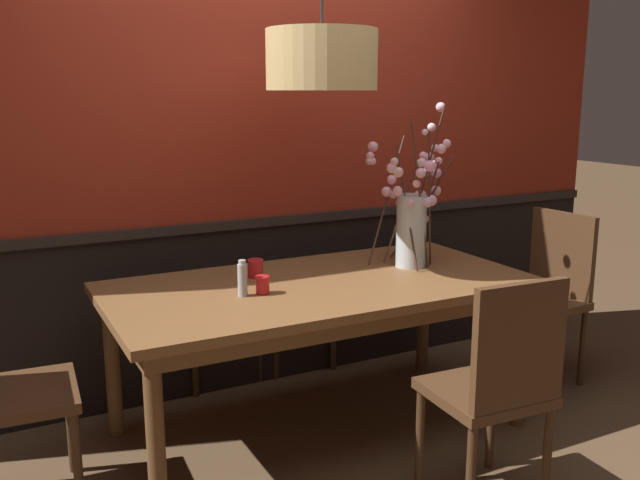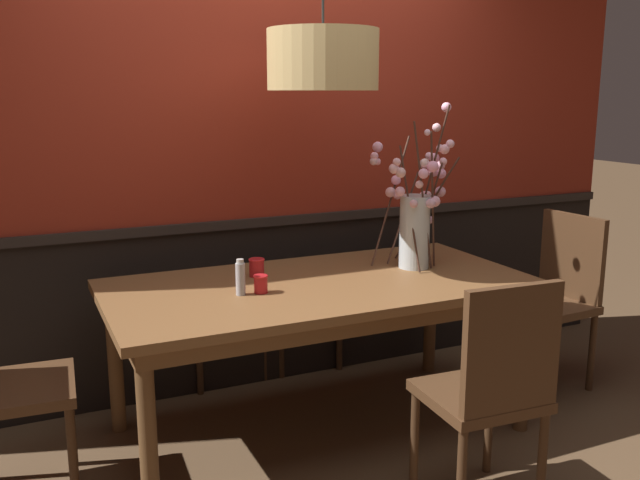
# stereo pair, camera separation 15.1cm
# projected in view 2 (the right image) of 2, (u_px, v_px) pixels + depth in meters

# --- Properties ---
(ground_plane) EXTENTS (24.00, 24.00, 0.00)m
(ground_plane) POSITION_uv_depth(u_px,v_px,m) (320.00, 429.00, 3.39)
(ground_plane) COLOR brown
(back_wall) EXTENTS (4.71, 0.14, 2.96)m
(back_wall) POSITION_uv_depth(u_px,v_px,m) (265.00, 122.00, 3.73)
(back_wall) COLOR black
(back_wall) RESTS_ON ground
(dining_table) EXTENTS (1.98, 0.99, 0.75)m
(dining_table) POSITION_uv_depth(u_px,v_px,m) (320.00, 298.00, 3.25)
(dining_table) COLOR brown
(dining_table) RESTS_ON ground
(chair_near_side_right) EXTENTS (0.45, 0.43, 0.96)m
(chair_near_side_right) POSITION_uv_depth(u_px,v_px,m) (491.00, 385.00, 2.61)
(chair_near_side_right) COLOR #4C301C
(chair_near_side_right) RESTS_ON ground
(chair_far_side_right) EXTENTS (0.46, 0.46, 0.90)m
(chair_far_side_right) POSITION_uv_depth(u_px,v_px,m) (297.00, 279.00, 4.20)
(chair_far_side_right) COLOR #4C301C
(chair_far_side_right) RESTS_ON ground
(chair_far_side_left) EXTENTS (0.48, 0.42, 0.94)m
(chair_far_side_left) POSITION_uv_depth(u_px,v_px,m) (216.00, 285.00, 3.97)
(chair_far_side_left) COLOR #4C301C
(chair_far_side_left) RESTS_ON ground
(chair_head_east_end) EXTENTS (0.46, 0.48, 0.96)m
(chair_head_east_end) POSITION_uv_depth(u_px,v_px,m) (555.00, 291.00, 3.85)
(chair_head_east_end) COLOR #4C301C
(chair_head_east_end) RESTS_ON ground
(vase_with_blossoms) EXTENTS (0.48, 0.43, 0.82)m
(vase_with_blossoms) POSITION_uv_depth(u_px,v_px,m) (416.00, 217.00, 3.47)
(vase_with_blossoms) COLOR silver
(vase_with_blossoms) RESTS_ON dining_table
(candle_holder_nearer_center) EXTENTS (0.07, 0.07, 0.08)m
(candle_holder_nearer_center) POSITION_uv_depth(u_px,v_px,m) (261.00, 284.00, 3.05)
(candle_holder_nearer_center) COLOR red
(candle_holder_nearer_center) RESTS_ON dining_table
(candle_holder_nearer_edge) EXTENTS (0.08, 0.08, 0.09)m
(candle_holder_nearer_edge) POSITION_uv_depth(u_px,v_px,m) (257.00, 267.00, 3.32)
(candle_holder_nearer_edge) COLOR red
(candle_holder_nearer_edge) RESTS_ON dining_table
(condiment_bottle) EXTENTS (0.04, 0.04, 0.16)m
(condiment_bottle) POSITION_uv_depth(u_px,v_px,m) (240.00, 278.00, 3.01)
(condiment_bottle) COLOR #ADADB2
(condiment_bottle) RESTS_ON dining_table
(pendant_lamp) EXTENTS (0.51, 0.51, 1.32)m
(pendant_lamp) POSITION_uv_depth(u_px,v_px,m) (323.00, 60.00, 3.13)
(pendant_lamp) COLOR tan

